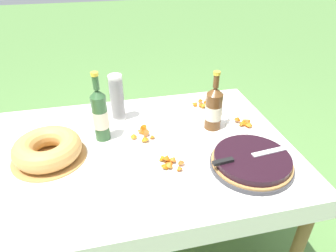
{
  "coord_description": "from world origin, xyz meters",
  "views": [
    {
      "loc": [
        -0.09,
        -1.14,
        1.53
      ],
      "look_at": [
        0.18,
        0.06,
        0.75
      ],
      "focal_mm": 32.0,
      "sensor_mm": 36.0,
      "label": 1
    }
  ],
  "objects_px": {
    "bundt_cake": "(48,149)",
    "cup_stack": "(117,98)",
    "cider_bottle_green": "(100,115)",
    "snack_plate_far": "(245,124)",
    "snack_plate_near": "(145,135)",
    "cider_bottle_amber": "(214,108)",
    "berry_tart": "(252,162)",
    "snack_plate_left": "(172,162)",
    "serving_knife": "(247,156)",
    "snack_plate_right": "(207,105)"
  },
  "relations": [
    {
      "from": "serving_knife",
      "to": "berry_tart",
      "type": "bearing_deg",
      "value": -0.0
    },
    {
      "from": "serving_knife",
      "to": "cup_stack",
      "type": "bearing_deg",
      "value": 126.45
    },
    {
      "from": "cider_bottle_green",
      "to": "snack_plate_far",
      "type": "relative_size",
      "value": 1.78
    },
    {
      "from": "cider_bottle_green",
      "to": "cider_bottle_amber",
      "type": "xyz_separation_m",
      "value": [
        0.56,
        -0.03,
        -0.02
      ]
    },
    {
      "from": "snack_plate_left",
      "to": "snack_plate_right",
      "type": "xyz_separation_m",
      "value": [
        0.32,
        0.46,
        -0.0
      ]
    },
    {
      "from": "snack_plate_left",
      "to": "bundt_cake",
      "type": "bearing_deg",
      "value": 162.23
    },
    {
      "from": "bundt_cake",
      "to": "snack_plate_left",
      "type": "height_order",
      "value": "bundt_cake"
    },
    {
      "from": "berry_tart",
      "to": "cider_bottle_amber",
      "type": "bearing_deg",
      "value": 99.27
    },
    {
      "from": "snack_plate_left",
      "to": "snack_plate_right",
      "type": "relative_size",
      "value": 0.86
    },
    {
      "from": "cider_bottle_amber",
      "to": "snack_plate_near",
      "type": "height_order",
      "value": "cider_bottle_amber"
    },
    {
      "from": "cider_bottle_amber",
      "to": "snack_plate_right",
      "type": "xyz_separation_m",
      "value": [
        0.04,
        0.21,
        -0.1
      ]
    },
    {
      "from": "cider_bottle_amber",
      "to": "snack_plate_right",
      "type": "relative_size",
      "value": 1.29
    },
    {
      "from": "bundt_cake",
      "to": "snack_plate_far",
      "type": "relative_size",
      "value": 1.68
    },
    {
      "from": "cider_bottle_amber",
      "to": "snack_plate_far",
      "type": "distance_m",
      "value": 0.2
    },
    {
      "from": "cup_stack",
      "to": "cider_bottle_green",
      "type": "relative_size",
      "value": 0.74
    },
    {
      "from": "berry_tart",
      "to": "snack_plate_near",
      "type": "relative_size",
      "value": 1.58
    },
    {
      "from": "berry_tart",
      "to": "snack_plate_left",
      "type": "height_order",
      "value": "berry_tart"
    },
    {
      "from": "cider_bottle_amber",
      "to": "snack_plate_far",
      "type": "bearing_deg",
      "value": -8.99
    },
    {
      "from": "serving_knife",
      "to": "snack_plate_right",
      "type": "xyz_separation_m",
      "value": [
        0.02,
        0.55,
        -0.05
      ]
    },
    {
      "from": "bundt_cake",
      "to": "serving_knife",
      "type": "bearing_deg",
      "value": -17.48
    },
    {
      "from": "serving_knife",
      "to": "cider_bottle_amber",
      "type": "bearing_deg",
      "value": 88.31
    },
    {
      "from": "cup_stack",
      "to": "cider_bottle_amber",
      "type": "height_order",
      "value": "cider_bottle_amber"
    },
    {
      "from": "bundt_cake",
      "to": "snack_plate_left",
      "type": "bearing_deg",
      "value": -17.77
    },
    {
      "from": "snack_plate_left",
      "to": "cider_bottle_amber",
      "type": "bearing_deg",
      "value": 41.84
    },
    {
      "from": "serving_knife",
      "to": "cup_stack",
      "type": "height_order",
      "value": "cup_stack"
    },
    {
      "from": "serving_knife",
      "to": "bundt_cake",
      "type": "height_order",
      "value": "bundt_cake"
    },
    {
      "from": "cider_bottle_green",
      "to": "snack_plate_left",
      "type": "relative_size",
      "value": 1.69
    },
    {
      "from": "snack_plate_near",
      "to": "snack_plate_left",
      "type": "height_order",
      "value": "snack_plate_left"
    },
    {
      "from": "berry_tart",
      "to": "cider_bottle_green",
      "type": "relative_size",
      "value": 1.03
    },
    {
      "from": "snack_plate_far",
      "to": "serving_knife",
      "type": "bearing_deg",
      "value": -114.68
    },
    {
      "from": "serving_knife",
      "to": "cider_bottle_amber",
      "type": "distance_m",
      "value": 0.34
    },
    {
      "from": "serving_knife",
      "to": "bundt_cake",
      "type": "relative_size",
      "value": 1.15
    },
    {
      "from": "serving_knife",
      "to": "snack_plate_right",
      "type": "distance_m",
      "value": 0.55
    },
    {
      "from": "bundt_cake",
      "to": "snack_plate_near",
      "type": "bearing_deg",
      "value": 9.01
    },
    {
      "from": "serving_knife",
      "to": "snack_plate_far",
      "type": "height_order",
      "value": "serving_knife"
    },
    {
      "from": "snack_plate_left",
      "to": "snack_plate_right",
      "type": "distance_m",
      "value": 0.56
    },
    {
      "from": "serving_knife",
      "to": "cider_bottle_green",
      "type": "xyz_separation_m",
      "value": [
        -0.58,
        0.37,
        0.07
      ]
    },
    {
      "from": "serving_knife",
      "to": "snack_plate_right",
      "type": "height_order",
      "value": "serving_knife"
    },
    {
      "from": "snack_plate_near",
      "to": "snack_plate_left",
      "type": "relative_size",
      "value": 1.1
    },
    {
      "from": "bundt_cake",
      "to": "cup_stack",
      "type": "distance_m",
      "value": 0.44
    },
    {
      "from": "cup_stack",
      "to": "cider_bottle_amber",
      "type": "bearing_deg",
      "value": -22.94
    },
    {
      "from": "serving_knife",
      "to": "snack_plate_near",
      "type": "height_order",
      "value": "serving_knife"
    },
    {
      "from": "cup_stack",
      "to": "snack_plate_near",
      "type": "height_order",
      "value": "cup_stack"
    },
    {
      "from": "cup_stack",
      "to": "snack_plate_left",
      "type": "distance_m",
      "value": 0.5
    },
    {
      "from": "snack_plate_far",
      "to": "snack_plate_left",
      "type": "bearing_deg",
      "value": -153.67
    },
    {
      "from": "snack_plate_near",
      "to": "cider_bottle_green",
      "type": "bearing_deg",
      "value": 169.94
    },
    {
      "from": "berry_tart",
      "to": "snack_plate_right",
      "type": "xyz_separation_m",
      "value": [
        -0.01,
        0.55,
        -0.02
      ]
    },
    {
      "from": "snack_plate_far",
      "to": "cup_stack",
      "type": "bearing_deg",
      "value": 160.58
    },
    {
      "from": "snack_plate_near",
      "to": "snack_plate_right",
      "type": "relative_size",
      "value": 0.94
    },
    {
      "from": "cup_stack",
      "to": "bundt_cake",
      "type": "bearing_deg",
      "value": -140.35
    }
  ]
}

